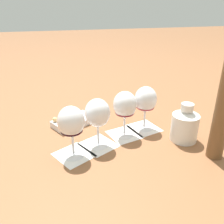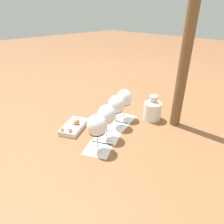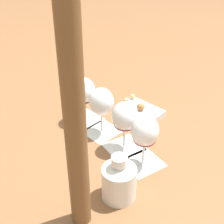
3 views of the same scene
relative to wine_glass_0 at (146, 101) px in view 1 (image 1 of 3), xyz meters
name	(u,v)px [view 1 (image 1 of 3)]	position (x,y,z in m)	size (l,w,h in m)	color
ground_plane	(112,140)	(0.15, 0.05, -0.12)	(8.00, 8.00, 0.00)	brown
tasting_card_0	(144,128)	(0.00, 0.00, -0.12)	(0.13, 0.14, 0.00)	white
tasting_card_1	(124,134)	(0.09, 0.03, -0.12)	(0.13, 0.14, 0.00)	white
tasting_card_2	(98,145)	(0.21, 0.07, -0.12)	(0.15, 0.15, 0.00)	white
tasting_card_3	(74,155)	(0.30, 0.11, -0.12)	(0.15, 0.15, 0.00)	white
wine_glass_0	(146,101)	(0.00, 0.00, 0.00)	(0.09, 0.09, 0.18)	white
wine_glass_1	(125,107)	(0.09, 0.03, 0.00)	(0.09, 0.09, 0.18)	white
wine_glass_2	(98,115)	(0.21, 0.07, 0.00)	(0.09, 0.09, 0.18)	white
wine_glass_3	(71,124)	(0.30, 0.11, 0.00)	(0.09, 0.09, 0.18)	white
ceramic_vase	(185,125)	(-0.11, 0.12, -0.06)	(0.10, 0.10, 0.14)	white
snack_dish	(73,121)	(0.27, -0.11, -0.10)	(0.19, 0.16, 0.06)	silver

